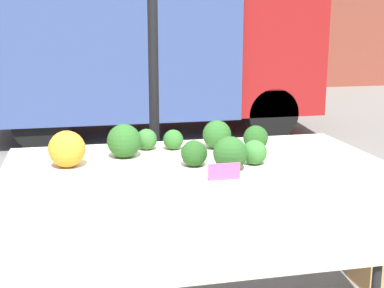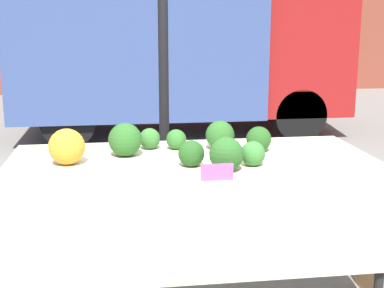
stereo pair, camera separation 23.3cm
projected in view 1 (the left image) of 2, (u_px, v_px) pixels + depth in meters
name	position (u px, v px, depth m)	size (l,w,h in m)	color
tent_pole	(153.00, 67.00, 3.67)	(0.07, 0.07, 2.68)	black
parked_truck	(139.00, 34.00, 7.79)	(4.72, 2.10, 2.79)	#384C84
market_table	(195.00, 181.00, 2.91)	(2.02, 0.91, 0.91)	beige
orange_cauliflower	(67.00, 149.00, 2.76)	(0.19, 0.19, 0.19)	orange
romanesco_head	(66.00, 144.00, 3.08)	(0.13, 0.13, 0.10)	#93B238
broccoli_head_0	(230.00, 153.00, 2.70)	(0.17, 0.17, 0.17)	#285B23
broccoli_head_1	(194.00, 153.00, 2.78)	(0.14, 0.14, 0.14)	#23511E
broccoli_head_2	(256.00, 138.00, 3.13)	(0.15, 0.15, 0.15)	#23511E
broccoli_head_3	(255.00, 152.00, 2.81)	(0.13, 0.13, 0.13)	#387533
broccoli_head_4	(146.00, 139.00, 3.14)	(0.12, 0.12, 0.12)	#336B2D
broccoli_head_5	(124.00, 141.00, 2.95)	(0.19, 0.19, 0.19)	#285B23
broccoli_head_6	(173.00, 140.00, 3.15)	(0.12, 0.12, 0.12)	#2D6628
broccoli_head_7	(217.00, 135.00, 3.16)	(0.17, 0.17, 0.17)	#285B23
price_sign	(224.00, 172.00, 2.54)	(0.16, 0.01, 0.08)	#F45B9E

